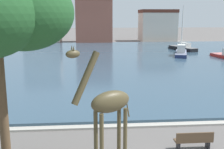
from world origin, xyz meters
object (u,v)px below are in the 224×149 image
(sailboat_black, at_px, (181,48))
(park_bench, at_px, (194,140))
(giraffe_statue, at_px, (108,105))
(sailboat_navy, at_px, (181,53))

(sailboat_black, distance_m, park_bench, 38.95)
(giraffe_statue, xyz_separation_m, park_bench, (4.14, 0.90, -2.16))
(park_bench, bearing_deg, sailboat_navy, 72.69)
(sailboat_navy, xyz_separation_m, sailboat_black, (2.12, 6.46, -0.05))
(sailboat_navy, distance_m, park_bench, 32.15)
(giraffe_statue, relative_size, park_bench, 2.89)
(giraffe_statue, height_order, sailboat_navy, sailboat_navy)
(sailboat_navy, bearing_deg, sailboat_black, 71.82)
(sailboat_navy, bearing_deg, park_bench, -107.31)
(sailboat_black, xyz_separation_m, park_bench, (-11.69, -37.16, -0.10))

